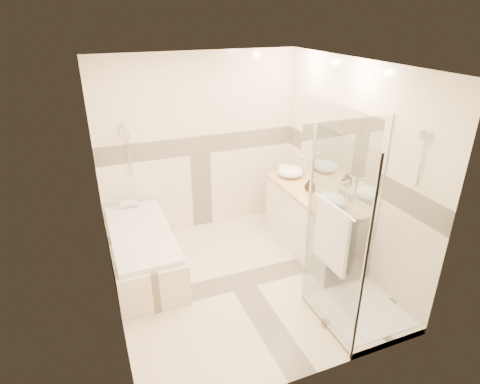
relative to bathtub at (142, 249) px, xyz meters
name	(u,v)px	position (x,y,z in m)	size (l,w,h in m)	color
room	(244,184)	(1.08, -0.64, 0.95)	(2.82, 3.02, 2.52)	#F7E2C5
bathtub	(142,249)	(0.00, 0.00, 0.00)	(0.75, 1.70, 0.56)	#FCE7CA
vanity	(311,221)	(2.15, -0.35, 0.12)	(0.58, 1.62, 0.85)	white
shower_enclosure	(352,276)	(1.86, -1.62, 0.20)	(0.96, 0.93, 2.04)	#FCE7CA
vessel_sink_near	(290,172)	(2.13, 0.23, 0.62)	(0.36, 0.36, 0.15)	white
vessel_sink_far	(331,200)	(2.13, -0.76, 0.62)	(0.37, 0.37, 0.15)	white
faucet_near	(304,163)	(2.35, 0.23, 0.71)	(0.12, 0.03, 0.30)	silver
faucet_far	(347,190)	(2.35, -0.76, 0.72)	(0.12, 0.03, 0.30)	silver
amenity_bottle_a	(311,185)	(2.13, -0.32, 0.63)	(0.08, 0.08, 0.17)	black
amenity_bottle_b	(309,185)	(2.13, -0.26, 0.61)	(0.11, 0.11, 0.14)	black
folded_towels	(286,170)	(2.13, 0.37, 0.59)	(0.16, 0.27, 0.09)	white
rolled_towel	(129,204)	(-0.04, 0.70, 0.30)	(0.10, 0.10, 0.22)	white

